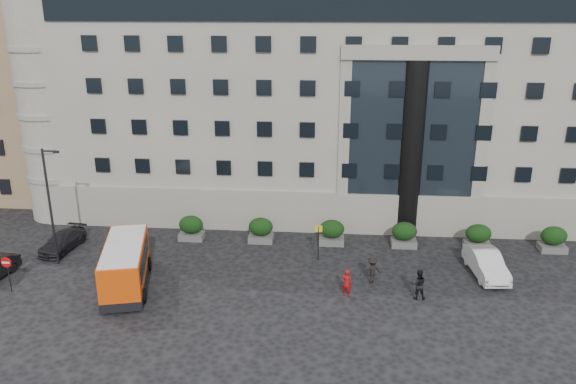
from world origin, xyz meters
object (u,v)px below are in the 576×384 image
at_px(red_truck, 129,179).
at_px(bus_stop_sign, 318,237).
at_px(hedge_d, 404,234).
at_px(street_lamp, 51,203).
at_px(parked_car_d, 68,194).
at_px(white_taxi, 486,263).
at_px(hedge_a, 191,228).
at_px(parked_car_c, 63,241).
at_px(minibus, 125,264).
at_px(pedestrian_c, 372,270).
at_px(hedge_f, 553,239).
at_px(hedge_b, 261,230).
at_px(hedge_c, 332,232).
at_px(no_entry_sign, 7,267).
at_px(hedge_e, 478,237).
at_px(pedestrian_a, 347,283).
at_px(pedestrian_b, 418,284).

bearing_deg(red_truck, bus_stop_sign, -44.06).
height_order(hedge_d, street_lamp, street_lamp).
bearing_deg(parked_car_d, white_taxi, -16.87).
distance_m(hedge_a, parked_car_c, 9.07).
bearing_deg(minibus, hedge_a, 60.06).
relative_size(street_lamp, pedestrian_c, 4.69).
height_order(hedge_f, parked_car_d, hedge_f).
xyz_separation_m(hedge_b, parked_car_d, (-18.20, 7.50, -0.25)).
height_order(hedge_a, hedge_c, same).
xyz_separation_m(hedge_a, red_truck, (-8.07, 9.47, 0.61)).
relative_size(parked_car_c, pedestrian_c, 2.51).
height_order(hedge_f, parked_car_c, hedge_f).
bearing_deg(no_entry_sign, parked_car_d, 103.76).
distance_m(hedge_e, minibus, 24.21).
distance_m(bus_stop_sign, pedestrian_a, 5.26).
xyz_separation_m(minibus, white_taxi, (22.53, 3.50, -0.77)).
relative_size(hedge_e, street_lamp, 0.23).
relative_size(hedge_b, hedge_d, 1.00).
xyz_separation_m(hedge_b, red_truck, (-13.27, 9.47, 0.61)).
xyz_separation_m(street_lamp, pedestrian_a, (19.29, -2.85, -3.50)).
bearing_deg(white_taxi, pedestrian_a, -164.08).
bearing_deg(hedge_a, minibus, -105.93).
xyz_separation_m(hedge_b, hedge_d, (10.40, 0.00, 0.00)).
bearing_deg(pedestrian_b, hedge_d, -89.23).
bearing_deg(street_lamp, parked_car_d, 112.37).
distance_m(bus_stop_sign, pedestrian_b, 7.79).
xyz_separation_m(hedge_c, minibus, (-12.57, -7.61, 0.63)).
bearing_deg(parked_car_c, hedge_a, 23.32).
relative_size(pedestrian_b, pedestrian_c, 1.10).
bearing_deg(hedge_e, parked_car_d, 167.50).
xyz_separation_m(hedge_c, hedge_f, (15.60, 0.00, 0.00)).
relative_size(hedge_f, street_lamp, 0.23).
xyz_separation_m(bus_stop_sign, parked_car_d, (-22.50, 10.30, -1.06)).
relative_size(street_lamp, white_taxi, 1.66).
bearing_deg(white_taxi, no_entry_sign, -176.36).
relative_size(bus_stop_sign, minibus, 0.35).
bearing_deg(white_taxi, red_truck, 148.95).
bearing_deg(hedge_e, hedge_a, 180.00).
bearing_deg(bus_stop_sign, hedge_a, 163.58).
relative_size(hedge_d, parked_car_c, 0.43).
bearing_deg(pedestrian_b, street_lamp, -5.81).
height_order(street_lamp, parked_car_c, street_lamp).
bearing_deg(pedestrian_c, street_lamp, -19.50).
xyz_separation_m(hedge_d, hedge_e, (5.20, 0.00, 0.00)).
height_order(no_entry_sign, pedestrian_b, no_entry_sign).
height_order(hedge_e, bus_stop_sign, bus_stop_sign).
bearing_deg(bus_stop_sign, hedge_c, 72.18).
bearing_deg(pedestrian_b, bus_stop_sign, -37.46).
distance_m(hedge_f, parked_car_c, 34.80).
xyz_separation_m(hedge_a, no_entry_sign, (-9.00, -8.84, 0.72)).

